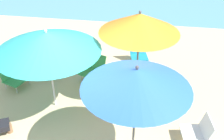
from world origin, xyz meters
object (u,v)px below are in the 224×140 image
beach_chair_b (94,68)px  beach_chair_c (199,131)px  beach_chair_a (13,75)px  umbrella_teal (47,42)px  umbrella_orange (140,23)px  beach_chair_e (139,53)px  beach_chair_d (48,63)px  umbrella_blue (137,79)px

beach_chair_b → beach_chair_c: bearing=75.4°
beach_chair_a → beach_chair_b: 2.01m
umbrella_teal → umbrella_orange: bearing=23.8°
beach_chair_a → beach_chair_e: 3.38m
umbrella_orange → beach_chair_a: size_ratio=2.88×
beach_chair_a → beach_chair_c: size_ratio=1.20×
umbrella_teal → beach_chair_e: size_ratio=3.50×
beach_chair_a → beach_chair_c: bearing=4.6°
umbrella_orange → beach_chair_d: bearing=168.9°
beach_chair_c → umbrella_orange: bearing=-57.2°
umbrella_orange → umbrella_blue: bearing=-86.9°
umbrella_blue → beach_chair_d: umbrella_blue is taller
umbrella_teal → beach_chair_a: bearing=154.8°
umbrella_blue → umbrella_orange: bearing=93.1°
umbrella_orange → beach_chair_e: size_ratio=3.34×
beach_chair_a → beach_chair_d: beach_chair_a is taller
beach_chair_c → beach_chair_d: beach_chair_d is taller
umbrella_teal → beach_chair_c: umbrella_teal is taller
beach_chair_d → beach_chair_e: (2.33, 0.91, 0.00)m
beach_chair_a → beach_chair_c: beach_chair_a is taller
beach_chair_e → beach_chair_c: bearing=12.2°
umbrella_orange → beach_chair_e: 2.01m
beach_chair_b → beach_chair_c: size_ratio=1.19×
umbrella_teal → beach_chair_a: (-1.27, 0.60, -1.31)m
beach_chair_d → beach_chair_e: beach_chair_e is taller
beach_chair_e → umbrella_orange: bearing=-11.6°
umbrella_teal → umbrella_orange: 1.96m
beach_chair_c → umbrella_blue: bearing=14.4°
umbrella_orange → beach_chair_d: umbrella_orange is taller
umbrella_blue → umbrella_teal: bearing=147.3°
umbrella_teal → umbrella_orange: umbrella_orange is taller
umbrella_blue → beach_chair_b: size_ratio=2.73×
beach_chair_a → beach_chair_b: same height
beach_chair_d → umbrella_teal: bearing=-10.4°
umbrella_orange → beach_chair_c: bearing=-47.8°
umbrella_teal → beach_chair_b: umbrella_teal is taller
umbrella_blue → beach_chair_a: size_ratio=2.73×
umbrella_blue → beach_chair_e: bearing=92.7°
beach_chair_a → umbrella_blue: bearing=-9.0°
beach_chair_b → umbrella_blue: bearing=50.0°
beach_chair_e → beach_chair_b: bearing=-62.7°
beach_chair_a → beach_chair_d: (0.67, 0.65, 0.03)m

